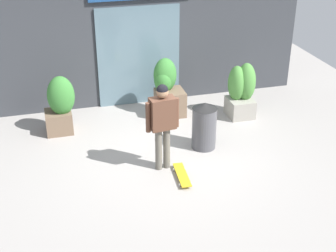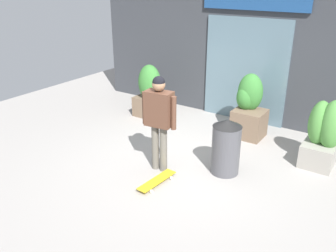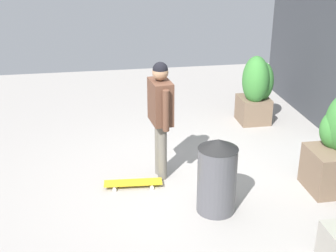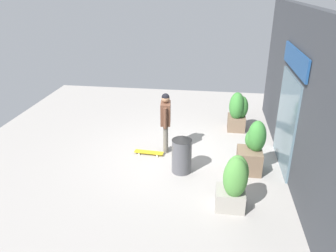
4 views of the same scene
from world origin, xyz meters
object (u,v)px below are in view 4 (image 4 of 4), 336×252
object	(u,v)px
planter_box_mid	(253,148)
trash_bin	(182,154)
skateboard	(149,152)
planter_box_left	(234,183)
planter_box_right	(238,111)
skateboarder	(166,117)

from	to	relation	value
planter_box_mid	trash_bin	distance (m)	1.77
planter_box_mid	trash_bin	xyz separation A→B (m)	(0.30, -1.73, -0.14)
skateboard	planter_box_mid	xyz separation A→B (m)	(0.45, 2.72, 0.58)
planter_box_left	trash_bin	bearing A→B (deg)	-137.26
planter_box_right	trash_bin	bearing A→B (deg)	-28.50
planter_box_left	planter_box_mid	distance (m)	1.70
skateboarder	planter_box_left	bearing A→B (deg)	120.83
skateboarder	planter_box_right	xyz separation A→B (m)	(-1.73, 2.04, -0.39)
skateboarder	planter_box_left	distance (m)	2.95
planter_box_right	planter_box_mid	xyz separation A→B (m)	(2.43, 0.25, -0.02)
skateboard	skateboarder	bearing A→B (deg)	-145.61
planter_box_left	planter_box_mid	xyz separation A→B (m)	(-1.62, 0.52, 0.02)
planter_box_mid	trash_bin	bearing A→B (deg)	-80.04
planter_box_right	skateboarder	bearing A→B (deg)	-49.72
planter_box_left	trash_bin	distance (m)	1.79
trash_bin	skateboard	bearing A→B (deg)	-127.61
planter_box_left	planter_box_mid	world-z (taller)	planter_box_mid
planter_box_mid	skateboarder	bearing A→B (deg)	-107.19
skateboarder	skateboard	world-z (taller)	skateboarder
planter_box_right	planter_box_mid	size ratio (longest dim) A/B	0.96
planter_box_left	skateboard	bearing A→B (deg)	-133.31
trash_bin	planter_box_left	bearing A→B (deg)	42.74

